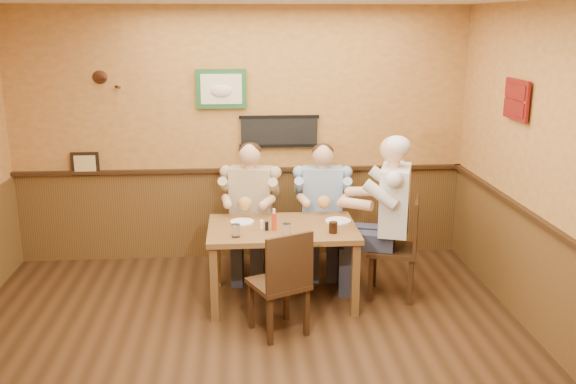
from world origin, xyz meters
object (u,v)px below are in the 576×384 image
at_px(salt_shaker, 262,224).
at_px(water_glass_left, 236,231).
at_px(cola_tumbler, 333,227).
at_px(chair_back_left, 251,233).
at_px(chair_near_side, 278,281).
at_px(diner_tan_shirt, 251,216).
at_px(hot_sauce_bottle, 274,221).
at_px(diner_blue_polo, 322,214).
at_px(water_glass_mid, 287,230).
at_px(diner_white_elder, 394,226).
at_px(dining_table, 282,236).
at_px(chair_right_end, 393,247).
at_px(chair_back_right, 322,230).
at_px(pepper_shaker, 267,226).

bearing_deg(salt_shaker, water_glass_left, -138.08).
xyz_separation_m(water_glass_left, cola_tumbler, (0.89, 0.04, -0.01)).
xyz_separation_m(chair_back_left, salt_shaker, (0.09, -0.79, 0.34)).
xyz_separation_m(chair_near_side, salt_shaker, (-0.12, 0.60, 0.32)).
xyz_separation_m(diner_tan_shirt, hot_sauce_bottle, (0.20, -0.84, 0.20)).
relative_size(diner_blue_polo, water_glass_mid, 10.47).
distance_m(diner_tan_shirt, diner_white_elder, 1.53).
bearing_deg(diner_white_elder, chair_back_left, -100.14).
distance_m(diner_blue_polo, diner_white_elder, 0.97).
xyz_separation_m(diner_blue_polo, cola_tumbler, (-0.03, -1.02, 0.18)).
height_order(dining_table, chair_right_end, chair_right_end).
height_order(chair_right_end, water_glass_mid, chair_right_end).
xyz_separation_m(chair_back_right, water_glass_mid, (-0.46, -1.08, 0.37)).
relative_size(chair_near_side, water_glass_mid, 7.96).
distance_m(dining_table, pepper_shaker, 0.23).
height_order(chair_near_side, hot_sauce_bottle, chair_near_side).
distance_m(dining_table, cola_tumbler, 0.52).
distance_m(diner_blue_polo, water_glass_left, 1.41).
height_order(diner_white_elder, water_glass_mid, diner_white_elder).
bearing_deg(chair_back_left, diner_tan_shirt, 0.00).
height_order(diner_tan_shirt, diner_white_elder, diner_white_elder).
height_order(dining_table, cola_tumbler, cola_tumbler).
height_order(dining_table, diner_tan_shirt, diner_tan_shirt).
distance_m(chair_back_left, salt_shaker, 0.86).
distance_m(diner_tan_shirt, water_glass_mid, 1.08).
distance_m(diner_blue_polo, salt_shaker, 1.09).
height_order(diner_blue_polo, pepper_shaker, diner_blue_polo).
xyz_separation_m(dining_table, diner_tan_shirt, (-0.28, 0.74, -0.02)).
relative_size(chair_back_right, pepper_shaker, 10.49).
distance_m(dining_table, water_glass_left, 0.53).
distance_m(water_glass_left, pepper_shaker, 0.33).
distance_m(diner_white_elder, pepper_shaker, 1.24).
relative_size(chair_back_left, diner_tan_shirt, 0.70).
bearing_deg(chair_near_side, dining_table, -121.89).
xyz_separation_m(salt_shaker, pepper_shaker, (0.04, -0.06, 0.00)).
bearing_deg(chair_back_left, diner_white_elder, -18.76).
distance_m(water_glass_mid, hot_sauce_bottle, 0.21).
distance_m(dining_table, chair_near_side, 0.68).
bearing_deg(dining_table, water_glass_left, -148.60).
xyz_separation_m(dining_table, diner_blue_polo, (0.48, 0.79, -0.03)).
distance_m(chair_right_end, diner_white_elder, 0.21).
height_order(chair_back_left, diner_tan_shirt, diner_tan_shirt).
xyz_separation_m(chair_back_left, diner_tan_shirt, (0.00, 0.00, 0.19)).
distance_m(water_glass_left, salt_shaker, 0.32).
distance_m(chair_back_right, diner_white_elder, 1.01).
distance_m(chair_near_side, diner_white_elder, 1.37).
xyz_separation_m(dining_table, chair_near_side, (-0.08, -0.65, -0.18)).
bearing_deg(chair_near_side, hot_sauce_bottle, -114.53).
bearing_deg(chair_near_side, salt_shaker, -104.11).
distance_m(dining_table, diner_blue_polo, 0.93).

